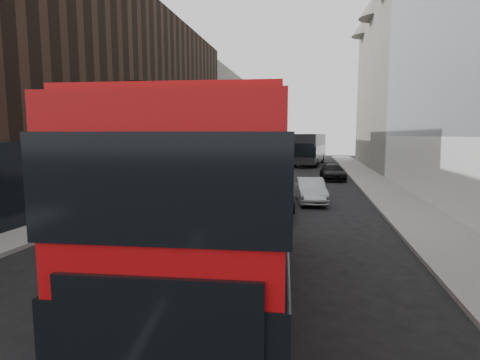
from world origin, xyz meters
The scene contains 12 objects.
sidewalk_right centered at (7.50, 25.00, 0.07)m, with size 3.00×80.00×0.15m, color slate.
sidewalk_left centered at (-8.00, 25.00, 0.07)m, with size 2.00×80.00×0.15m, color slate.
building_modern_block centered at (11.47, 21.00, 9.90)m, with size 5.03×22.00×20.00m.
building_victorian centered at (11.38, 44.00, 9.66)m, with size 6.50×24.00×21.00m.
building_left_mid centered at (-11.50, 30.00, 7.00)m, with size 5.00×24.00×14.00m, color black.
building_left_far centered at (-11.50, 52.00, 6.50)m, with size 5.00×20.00×13.00m, color #656159.
street_lamp centered at (-8.22, 18.00, 4.18)m, with size 1.06×0.22×7.00m.
red_bus centered at (0.81, 5.20, 2.44)m, with size 3.35×11.04×4.40m.
grey_bus centered at (2.29, 46.17, 2.14)m, with size 4.34×12.59×3.99m.
car_a centered at (1.00, 13.83, 0.71)m, with size 1.67×4.15×1.41m, color black.
car_b centered at (2.55, 18.31, 0.70)m, with size 1.48×4.26×1.40m, color #999CA1.
car_c centered at (4.38, 29.89, 0.67)m, with size 1.87×4.60×1.33m, color black.
Camera 1 is at (2.64, -3.39, 3.89)m, focal length 28.00 mm.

